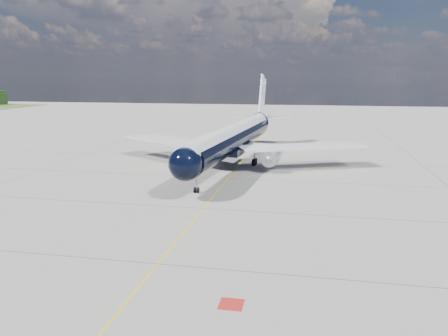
{
  "coord_description": "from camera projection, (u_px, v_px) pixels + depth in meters",
  "views": [
    {
      "loc": [
        11.32,
        -35.51,
        14.55
      ],
      "look_at": [
        1.74,
        13.38,
        4.0
      ],
      "focal_mm": 35.0,
      "sensor_mm": 36.0,
      "label": 1
    }
  ],
  "objects": [
    {
      "name": "main_airliner",
      "position": [
        235.0,
        137.0,
        72.11
      ],
      "size": [
        42.42,
        51.82,
        14.97
      ],
      "rotation": [
        0.0,
        0.0,
        -0.09
      ],
      "color": "black",
      "rests_on": "ground"
    },
    {
      "name": "ground",
      "position": [
        234.0,
        171.0,
        68.03
      ],
      "size": [
        320.0,
        320.0,
        0.0
      ],
      "primitive_type": "plane",
      "color": "gray",
      "rests_on": "ground"
    },
    {
      "name": "taxiway_centerline",
      "position": [
        228.0,
        178.0,
        63.23
      ],
      "size": [
        0.16,
        160.0,
        0.01
      ],
      "primitive_type": "cube",
      "color": "yellow",
      "rests_on": "ground"
    },
    {
      "name": "red_marking",
      "position": [
        231.0,
        304.0,
        28.35
      ],
      "size": [
        1.6,
        1.6,
        0.01
      ],
      "primitive_type": "cube",
      "color": "maroon",
      "rests_on": "ground"
    }
  ]
}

